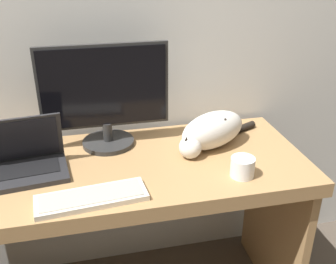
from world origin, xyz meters
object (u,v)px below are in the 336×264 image
at_px(external_keyboard, 92,198).
at_px(coffee_mug, 243,167).
at_px(cat, 212,130).
at_px(laptop, 21,163).
at_px(monitor, 105,97).

xyz_separation_m(external_keyboard, coffee_mug, (0.56, 0.04, 0.03)).
relative_size(external_keyboard, coffee_mug, 4.26).
height_order(cat, coffee_mug, cat).
relative_size(laptop, coffee_mug, 3.89).
distance_m(external_keyboard, cat, 0.59).
bearing_deg(external_keyboard, coffee_mug, -1.84).
height_order(monitor, cat, monitor).
bearing_deg(laptop, external_keyboard, -50.03).
height_order(laptop, external_keyboard, laptop).
distance_m(monitor, coffee_mug, 0.62).
height_order(monitor, external_keyboard, monitor).
xyz_separation_m(external_keyboard, cat, (0.52, 0.28, 0.07)).
xyz_separation_m(monitor, laptop, (-0.34, -0.17, -0.17)).
xyz_separation_m(laptop, coffee_mug, (0.80, -0.20, -0.01)).
bearing_deg(monitor, cat, -15.88).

